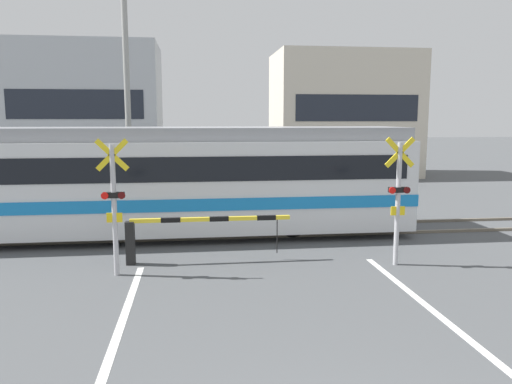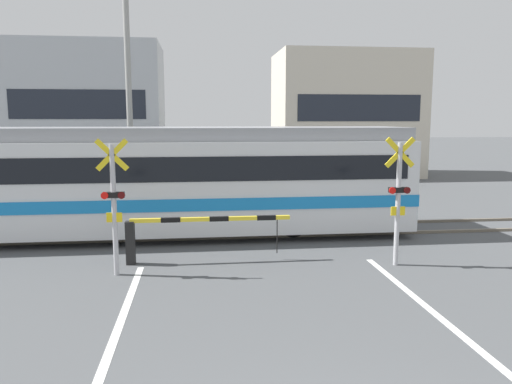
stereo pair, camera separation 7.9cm
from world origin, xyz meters
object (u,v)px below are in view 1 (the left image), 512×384
Objects in this scene: crossing_barrier_far at (290,192)px; crossing_signal_right at (398,196)px; crossing_signal_left at (114,201)px; crossing_barrier_near at (175,230)px; commuter_train at (97,179)px; pedestrian at (253,182)px.

crossing_signal_right is (1.21, -6.32, 0.83)m from crossing_barrier_far.
crossing_barrier_far is 1.30× the size of crossing_signal_left.
crossing_barrier_near is 1.30× the size of crossing_signal_right.
commuter_train reaches higher than crossing_signal_right.
crossing_signal_left reaches higher than pedestrian.
commuter_train reaches higher than crossing_barrier_near.
commuter_train is at bearing 127.73° from crossing_barrier_near.
crossing_signal_right reaches higher than crossing_barrier_near.
crossing_barrier_far is at bearing 55.82° from crossing_barrier_near.
commuter_train is 3.72m from crossing_barrier_near.
crossing_signal_left is at bearing 180.00° from crossing_signal_right.
crossing_barrier_near is 6.70m from crossing_barrier_far.
crossing_barrier_far is (3.76, 5.54, 0.00)m from crossing_barrier_near.
crossing_signal_left is (-4.97, -6.32, 0.83)m from crossing_barrier_far.
crossing_signal_right reaches higher than crossing_barrier_far.
crossing_barrier_near is at bearing -109.74° from pedestrian.
commuter_train is 6.02× the size of crossing_signal_left.
commuter_train reaches higher than pedestrian.
commuter_train reaches higher than crossing_barrier_far.
crossing_signal_right is at bearing -26.84° from commuter_train.
pedestrian is at bearing 120.50° from crossing_barrier_far.
crossing_barrier_near is 1.30× the size of crossing_signal_left.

